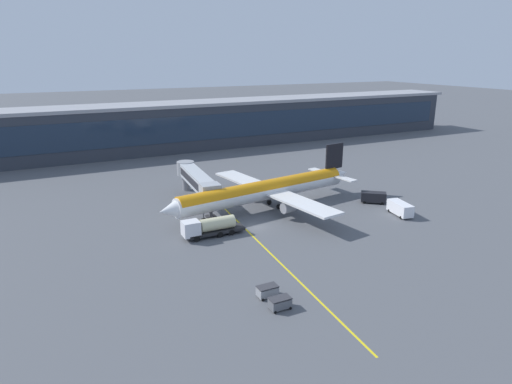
# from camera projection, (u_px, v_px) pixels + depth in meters

# --- Properties ---
(ground_plane) EXTENTS (700.00, 700.00, 0.00)m
(ground_plane) POSITION_uv_depth(u_px,v_px,m) (256.00, 227.00, 80.12)
(ground_plane) COLOR #515459
(apron_lead_in_line) EXTENTS (6.85, 79.76, 0.01)m
(apron_lead_in_line) POSITION_uv_depth(u_px,v_px,m) (242.00, 225.00, 80.97)
(apron_lead_in_line) COLOR yellow
(apron_lead_in_line) RESTS_ON ground_plane
(terminal_building) EXTENTS (222.70, 16.36, 15.01)m
(terminal_building) POSITION_uv_depth(u_px,v_px,m) (170.00, 127.00, 143.60)
(terminal_building) COLOR #2D333D
(terminal_building) RESTS_ON ground_plane
(main_airliner) EXTENTS (45.11, 36.17, 11.17)m
(main_airliner) POSITION_uv_depth(u_px,v_px,m) (266.00, 190.00, 88.53)
(main_airliner) COLOR white
(main_airliner) RESTS_ON ground_plane
(jet_bridge) EXTENTS (5.44, 23.05, 6.66)m
(jet_bridge) POSITION_uv_depth(u_px,v_px,m) (196.00, 179.00, 92.60)
(jet_bridge) COLOR #B2B7BC
(jet_bridge) RESTS_ON ground_plane
(fuel_tanker) EXTENTS (10.81, 2.76, 3.25)m
(fuel_tanker) POSITION_uv_depth(u_px,v_px,m) (209.00, 227.00, 75.46)
(fuel_tanker) COLOR #232326
(fuel_tanker) RESTS_ON ground_plane
(lavatory_truck) EXTENTS (3.32, 6.12, 2.50)m
(lavatory_truck) POSITION_uv_depth(u_px,v_px,m) (400.00, 208.00, 85.86)
(lavatory_truck) COLOR white
(lavatory_truck) RESTS_ON ground_plane
(crew_van) EXTENTS (5.23, 4.74, 2.30)m
(crew_van) POSITION_uv_depth(u_px,v_px,m) (374.00, 197.00, 92.84)
(crew_van) COLOR black
(crew_van) RESTS_ON ground_plane
(baggage_cart_0) EXTENTS (2.65, 1.62, 1.48)m
(baggage_cart_0) POSITION_uv_depth(u_px,v_px,m) (280.00, 303.00, 54.09)
(baggage_cart_0) COLOR #595B60
(baggage_cart_0) RESTS_ON ground_plane
(baggage_cart_1) EXTENTS (2.65, 1.62, 1.48)m
(baggage_cart_1) POSITION_uv_depth(u_px,v_px,m) (267.00, 291.00, 56.83)
(baggage_cart_1) COLOR gray
(baggage_cart_1) RESTS_ON ground_plane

